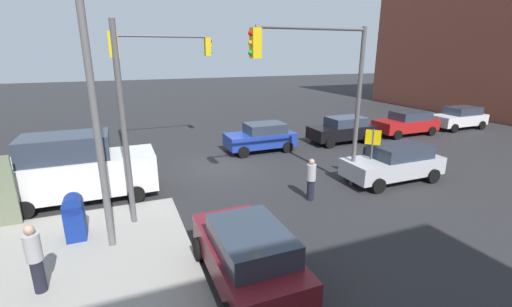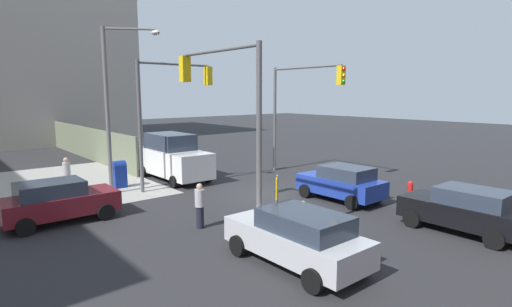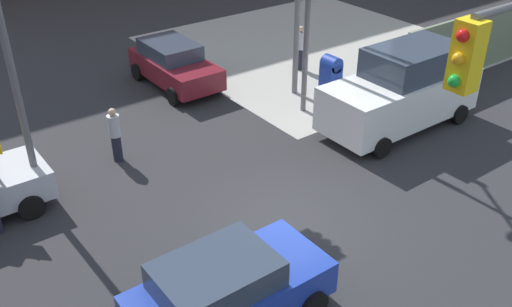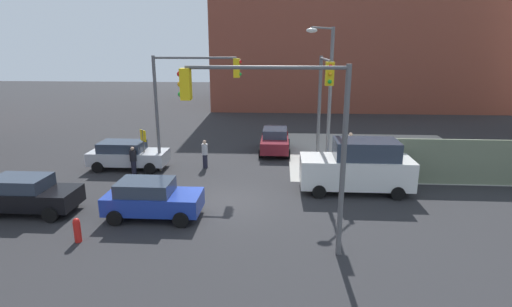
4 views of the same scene
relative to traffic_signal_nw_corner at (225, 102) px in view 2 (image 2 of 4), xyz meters
name	(u,v)px [view 2 (image 2 of 4)]	position (x,y,z in m)	size (l,w,h in m)	color
ground_plane	(269,195)	(2.66, -4.50, -4.59)	(120.00, 120.00, 0.00)	#28282B
sidewalk_corner	(23,189)	(11.66, 4.50, -4.59)	(12.00, 12.00, 0.01)	#9E9B93
construction_fence	(87,143)	(19.84, -1.30, -3.39)	(18.35, 0.12, 2.40)	slate
traffic_signal_nw_corner	(225,102)	(0.00, 0.00, 0.00)	(4.88, 0.36, 6.50)	#59595B
traffic_signal_se_corner	(299,98)	(5.07, -9.00, 0.04)	(5.48, 0.36, 6.50)	#59595B
traffic_signal_ne_corner	(169,100)	(7.16, -1.63, -0.03)	(0.36, 4.39, 6.50)	#59595B
street_lamp_corner	(115,98)	(7.66, 0.99, 0.11)	(1.68, 2.30, 8.00)	slate
warning_sign_two_way	(277,200)	(-2.74, 0.05, -2.96)	(0.48, 0.48, 2.40)	#4C4C4C
mailbox_blue	(119,173)	(8.86, 0.50, -3.83)	(0.56, 0.64, 1.43)	navy
fire_hydrant	(410,191)	(-2.34, -8.70, -4.11)	(0.26, 0.26, 0.94)	red
sedan_blue	(342,183)	(-0.25, -6.37, -3.75)	(3.97, 2.02, 1.62)	#1E389E
sedan_silver	(297,237)	(-3.85, 0.28, -3.75)	(4.46, 2.02, 1.62)	#B7BABF
coupe_maroon	(58,201)	(4.72, 4.48, -3.75)	(2.02, 4.08, 1.62)	maroon
coupe_black	(465,209)	(-5.76, -6.23, -3.75)	(4.08, 2.02, 1.62)	black
van_white_delivery	(173,157)	(8.91, -2.70, -3.31)	(5.40, 2.32, 2.62)	white
pedestrian_crossing	(67,174)	(9.46, 2.90, -3.67)	(0.36, 0.36, 1.78)	#B2B2B7
pedestrian_waiting	(303,224)	(-3.14, -0.70, -3.78)	(0.36, 0.36, 1.57)	black
pedestrian_walking_north	(200,205)	(0.66, 0.70, -3.73)	(0.36, 0.36, 1.67)	#B2B2B7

